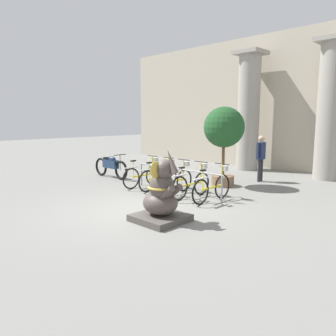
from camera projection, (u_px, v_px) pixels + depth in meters
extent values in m
plane|color=slate|center=(146.00, 210.00, 8.26)|extent=(60.00, 60.00, 0.00)
cube|color=#B2A893|center=(297.00, 101.00, 13.88)|extent=(20.00, 0.20, 6.00)
cylinder|color=gray|center=(248.00, 114.00, 14.44)|extent=(0.95, 0.95, 5.00)
cube|color=gray|center=(251.00, 53.00, 14.05)|extent=(1.19, 1.19, 0.16)
cylinder|color=gray|center=(330.00, 113.00, 12.06)|extent=(0.95, 0.95, 5.00)
cube|color=gray|center=(336.00, 39.00, 11.68)|extent=(1.19, 1.19, 0.16)
cylinder|color=gray|center=(141.00, 174.00, 11.27)|extent=(0.05, 0.05, 0.75)
cylinder|color=gray|center=(222.00, 189.00, 8.95)|extent=(0.05, 0.05, 0.75)
cylinder|color=gray|center=(177.00, 169.00, 10.05)|extent=(3.45, 0.04, 0.04)
torus|color=black|center=(154.00, 175.00, 11.33)|extent=(0.05, 0.70, 0.70)
torus|color=black|center=(131.00, 179.00, 10.63)|extent=(0.05, 0.70, 0.70)
cube|color=yellow|center=(143.00, 175.00, 10.97)|extent=(0.04, 0.89, 0.04)
cube|color=#BCBCBC|center=(131.00, 168.00, 10.58)|extent=(0.06, 0.58, 0.03)
cylinder|color=yellow|center=(133.00, 170.00, 10.66)|extent=(0.03, 0.03, 0.55)
cube|color=black|center=(133.00, 161.00, 10.62)|extent=(0.08, 0.18, 0.04)
cylinder|color=yellow|center=(153.00, 166.00, 11.25)|extent=(0.03, 0.03, 0.66)
cylinder|color=black|center=(153.00, 156.00, 11.21)|extent=(0.48, 0.03, 0.03)
cube|color=#BCBCBC|center=(155.00, 160.00, 11.30)|extent=(0.20, 0.16, 0.14)
torus|color=black|center=(169.00, 177.00, 10.88)|extent=(0.05, 0.70, 0.70)
torus|color=black|center=(147.00, 181.00, 10.18)|extent=(0.05, 0.70, 0.70)
cube|color=yellow|center=(158.00, 178.00, 10.52)|extent=(0.04, 0.89, 0.04)
cube|color=#BCBCBC|center=(147.00, 170.00, 10.12)|extent=(0.06, 0.58, 0.03)
cylinder|color=yellow|center=(149.00, 172.00, 10.20)|extent=(0.03, 0.03, 0.55)
cube|color=black|center=(149.00, 163.00, 10.16)|extent=(0.08, 0.18, 0.04)
cylinder|color=yellow|center=(168.00, 168.00, 10.80)|extent=(0.03, 0.03, 0.66)
cylinder|color=black|center=(168.00, 158.00, 10.75)|extent=(0.48, 0.03, 0.03)
cube|color=#BCBCBC|center=(171.00, 162.00, 10.84)|extent=(0.20, 0.16, 0.14)
torus|color=black|center=(184.00, 180.00, 10.35)|extent=(0.05, 0.70, 0.70)
torus|color=black|center=(162.00, 185.00, 9.64)|extent=(0.05, 0.70, 0.70)
cube|color=yellow|center=(173.00, 181.00, 9.99)|extent=(0.04, 0.89, 0.04)
cube|color=#BCBCBC|center=(162.00, 173.00, 9.59)|extent=(0.06, 0.58, 0.03)
cylinder|color=yellow|center=(164.00, 175.00, 9.67)|extent=(0.03, 0.03, 0.55)
cube|color=black|center=(164.00, 165.00, 9.63)|extent=(0.08, 0.18, 0.04)
cylinder|color=yellow|center=(183.00, 170.00, 10.27)|extent=(0.03, 0.03, 0.66)
cylinder|color=black|center=(183.00, 160.00, 10.22)|extent=(0.48, 0.03, 0.03)
cube|color=#BCBCBC|center=(186.00, 164.00, 10.31)|extent=(0.20, 0.16, 0.14)
torus|color=black|center=(202.00, 183.00, 9.84)|extent=(0.05, 0.70, 0.70)
torus|color=black|center=(179.00, 188.00, 9.14)|extent=(0.05, 0.70, 0.70)
cube|color=yellow|center=(191.00, 184.00, 9.49)|extent=(0.04, 0.89, 0.04)
cube|color=#BCBCBC|center=(179.00, 176.00, 9.09)|extent=(0.06, 0.58, 0.03)
cylinder|color=yellow|center=(182.00, 178.00, 9.17)|extent=(0.03, 0.03, 0.55)
cube|color=black|center=(182.00, 168.00, 9.13)|extent=(0.08, 0.18, 0.04)
cylinder|color=yellow|center=(201.00, 173.00, 9.77)|extent=(0.03, 0.03, 0.66)
cylinder|color=black|center=(201.00, 162.00, 9.72)|extent=(0.48, 0.03, 0.03)
cube|color=#BCBCBC|center=(203.00, 166.00, 9.81)|extent=(0.20, 0.16, 0.14)
torus|color=black|center=(222.00, 187.00, 9.39)|extent=(0.05, 0.70, 0.70)
torus|color=black|center=(200.00, 192.00, 8.69)|extent=(0.05, 0.70, 0.70)
cube|color=yellow|center=(212.00, 187.00, 9.03)|extent=(0.04, 0.89, 0.04)
cube|color=#BCBCBC|center=(201.00, 179.00, 8.64)|extent=(0.06, 0.58, 0.03)
cylinder|color=yellow|center=(203.00, 181.00, 8.72)|extent=(0.03, 0.03, 0.55)
cube|color=black|center=(203.00, 170.00, 8.67)|extent=(0.08, 0.18, 0.04)
cylinder|color=yellow|center=(222.00, 175.00, 9.31)|extent=(0.03, 0.03, 0.66)
cylinder|color=black|center=(222.00, 164.00, 9.26)|extent=(0.48, 0.03, 0.03)
cube|color=#BCBCBC|center=(224.00, 168.00, 9.36)|extent=(0.20, 0.16, 0.14)
cube|color=#4C4742|center=(160.00, 218.00, 7.36)|extent=(1.08, 1.08, 0.15)
ellipsoid|color=#4C423D|center=(160.00, 203.00, 7.31)|extent=(0.83, 0.73, 0.54)
ellipsoid|color=#4C423D|center=(162.00, 187.00, 7.22)|extent=(0.59, 0.54, 0.68)
sphere|color=#4C423D|center=(165.00, 169.00, 7.09)|extent=(0.44, 0.44, 0.44)
ellipsoid|color=gold|center=(170.00, 168.00, 7.28)|extent=(0.08, 0.31, 0.37)
ellipsoid|color=gold|center=(156.00, 170.00, 6.97)|extent=(0.08, 0.31, 0.37)
cone|color=#4C423D|center=(171.00, 161.00, 6.92)|extent=(0.37, 0.16, 0.55)
cylinder|color=#4C423D|center=(174.00, 191.00, 7.13)|extent=(0.44, 0.15, 0.39)
cylinder|color=#4C423D|center=(166.00, 193.00, 6.96)|extent=(0.44, 0.15, 0.39)
torus|color=gold|center=(162.00, 187.00, 7.22)|extent=(0.62, 0.62, 0.05)
torus|color=black|center=(121.00, 170.00, 12.24)|extent=(0.73, 0.09, 0.73)
torus|color=black|center=(101.00, 167.00, 13.15)|extent=(0.73, 0.09, 0.73)
cube|color=navy|center=(111.00, 164.00, 12.67)|extent=(0.79, 0.22, 0.32)
ellipsoid|color=navy|center=(112.00, 159.00, 12.57)|extent=(0.40, 0.20, 0.20)
cube|color=black|center=(108.00, 158.00, 12.77)|extent=(0.36, 0.18, 0.08)
cylinder|color=#99999E|center=(120.00, 163.00, 12.24)|extent=(0.04, 0.04, 0.56)
cylinder|color=black|center=(120.00, 155.00, 12.19)|extent=(0.03, 0.55, 0.03)
cylinder|color=#28282D|center=(261.00, 170.00, 11.99)|extent=(0.11, 0.11, 0.82)
cylinder|color=#28282D|center=(259.00, 171.00, 11.87)|extent=(0.11, 0.11, 0.82)
cube|color=#1E284C|center=(261.00, 151.00, 11.82)|extent=(0.20, 0.32, 0.62)
sphere|color=tan|center=(262.00, 139.00, 11.75)|extent=(0.22, 0.22, 0.22)
cylinder|color=#1E284C|center=(264.00, 150.00, 11.96)|extent=(0.07, 0.07, 0.55)
cylinder|color=#1E284C|center=(258.00, 150.00, 11.67)|extent=(0.07, 0.07, 0.55)
cylinder|color=brown|center=(223.00, 181.00, 11.19)|extent=(0.77, 0.77, 0.36)
cylinder|color=brown|center=(223.00, 160.00, 11.08)|extent=(0.10, 0.10, 1.10)
sphere|color=#1E4C23|center=(224.00, 127.00, 10.92)|extent=(1.37, 1.37, 1.37)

